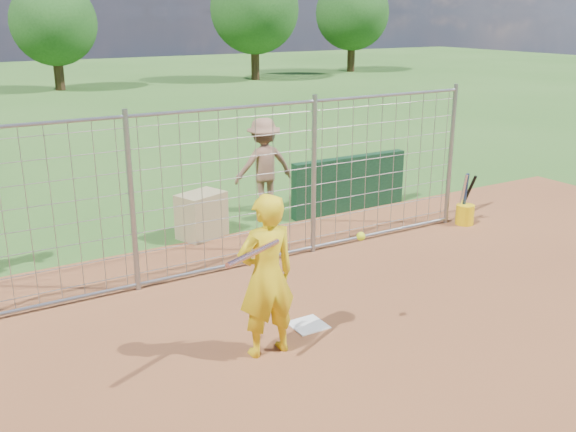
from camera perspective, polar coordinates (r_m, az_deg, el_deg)
ground at (r=8.46m, az=1.04°, el=-9.20°), size 100.00×100.00×0.00m
home_plate at (r=8.30m, az=1.78°, el=-9.67°), size 0.43×0.43×0.02m
dugout_wall at (r=12.86m, az=5.49°, el=2.87°), size 2.60×0.20×1.10m
batter at (r=7.29m, az=-1.93°, el=-5.37°), size 0.72×0.48×1.94m
bystander_c at (r=12.74m, az=-2.15°, el=4.56°), size 1.27×0.82×1.86m
equipment_bin at (r=11.41m, az=-7.69°, el=0.08°), size 0.94×0.79×0.80m
equipment_in_play at (r=6.86m, az=-0.57°, el=-2.91°), size 1.87×0.43×0.17m
bucket_with_bats at (r=12.47m, az=15.45°, el=0.37°), size 0.34×0.40×0.98m
backstop_fence at (r=9.65m, az=-5.19°, el=2.20°), size 9.08×0.08×2.60m
tree_line at (r=35.25m, az=-20.03°, el=16.52°), size 44.66×6.72×6.48m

